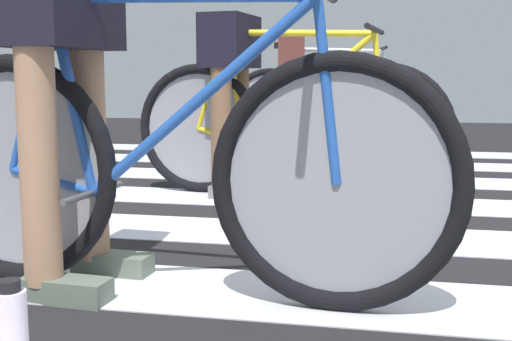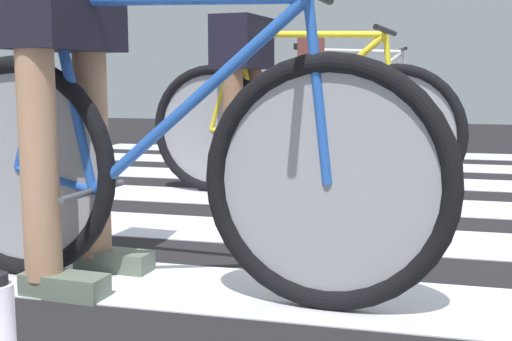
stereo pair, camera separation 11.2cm
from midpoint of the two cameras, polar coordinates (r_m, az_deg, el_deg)
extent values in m
cube|color=black|center=(2.72, 7.41, -5.98)|extent=(18.00, 14.00, 0.02)
cube|color=silver|center=(1.98, 8.84, -11.09)|extent=(5.20, 0.44, 0.00)
cube|color=silver|center=(2.71, 9.70, -5.80)|extent=(5.20, 0.44, 0.00)
cube|color=silver|center=(3.45, 7.62, -2.77)|extent=(5.20, 0.44, 0.00)
cube|color=silver|center=(4.20, 8.63, -0.84)|extent=(5.20, 0.44, 0.00)
cube|color=silver|center=(4.95, 10.48, 0.45)|extent=(5.20, 0.44, 0.00)
cube|color=silver|center=(5.69, 12.04, 1.39)|extent=(5.20, 0.44, 0.00)
torus|color=black|center=(2.23, -18.74, 0.18)|extent=(0.72, 0.11, 0.72)
torus|color=black|center=(1.80, 7.96, -1.25)|extent=(0.72, 0.11, 0.72)
cylinder|color=gray|center=(2.23, -18.74, 0.18)|extent=(0.61, 0.05, 0.61)
cylinder|color=gray|center=(1.80, 7.96, -1.25)|extent=(0.61, 0.05, 0.61)
cylinder|color=#2352AE|center=(1.90, -3.92, 5.95)|extent=(0.70, 0.09, 0.59)
cylinder|color=#2352AE|center=(2.08, -14.19, 6.19)|extent=(0.16, 0.05, 0.59)
cylinder|color=#2352AE|center=(2.15, -15.74, -0.78)|extent=(0.29, 0.05, 0.09)
cylinder|color=#2352AE|center=(2.16, -17.36, 6.93)|extent=(0.19, 0.04, 0.53)
cylinder|color=#2352AE|center=(1.79, 7.17, 6.74)|extent=(0.09, 0.04, 0.50)
cylinder|color=#4C4C51|center=(2.08, -12.53, -1.80)|extent=(0.05, 0.34, 0.02)
cylinder|color=#A87A5B|center=(2.22, -12.81, 4.30)|extent=(0.11, 0.11, 0.92)
cylinder|color=#A87A5B|center=(1.99, -17.03, 3.73)|extent=(0.11, 0.11, 0.92)
cube|color=black|center=(2.11, -15.17, 13.80)|extent=(0.25, 0.43, 0.28)
cube|color=#5E6B5C|center=(2.27, -10.91, -7.76)|extent=(0.27, 0.12, 0.07)
cube|color=#5E6B5C|center=(2.04, -14.86, -9.70)|extent=(0.27, 0.12, 0.07)
torus|color=black|center=(3.69, -3.05, 3.57)|extent=(0.72, 0.14, 0.72)
torus|color=black|center=(3.40, 12.86, 3.00)|extent=(0.72, 0.14, 0.72)
cylinder|color=gray|center=(3.69, -3.05, 3.57)|extent=(0.60, 0.08, 0.61)
cylinder|color=gray|center=(3.40, 12.86, 3.00)|extent=(0.60, 0.08, 0.61)
cylinder|color=yellow|center=(3.49, 5.49, 11.67)|extent=(0.80, 0.13, 0.05)
cylinder|color=yellow|center=(3.47, 6.38, 6.89)|extent=(0.70, 0.11, 0.59)
cylinder|color=yellow|center=(3.59, 0.15, 7.14)|extent=(0.16, 0.05, 0.59)
cylinder|color=yellow|center=(3.63, -1.03, 3.04)|extent=(0.29, 0.06, 0.09)
cylinder|color=yellow|center=(3.64, -1.92, 7.62)|extent=(0.19, 0.05, 0.53)
cylinder|color=yellow|center=(3.39, 12.49, 7.23)|extent=(0.09, 0.04, 0.50)
cube|color=black|center=(3.62, -0.75, 12.21)|extent=(0.25, 0.12, 0.05)
cylinder|color=black|center=(3.41, 12.12, 11.79)|extent=(0.09, 0.52, 0.03)
cylinder|color=#4C4C51|center=(3.59, 1.05, 2.49)|extent=(0.06, 0.34, 0.02)
cylinder|color=brown|center=(3.74, 0.49, 5.68)|extent=(0.11, 0.11, 0.88)
cylinder|color=brown|center=(3.48, -1.14, 5.49)|extent=(0.11, 0.11, 0.88)
cube|color=black|center=(3.61, -0.30, 11.00)|extent=(0.27, 0.43, 0.28)
cube|color=slate|center=(3.76, 1.48, -1.29)|extent=(0.27, 0.13, 0.07)
cube|color=slate|center=(3.50, -0.05, -1.99)|extent=(0.27, 0.13, 0.07)
torus|color=black|center=(5.77, 3.40, 5.20)|extent=(0.72, 0.15, 0.72)
torus|color=black|center=(5.80, 13.55, 5.00)|extent=(0.72, 0.15, 0.72)
cylinder|color=gray|center=(5.77, 3.40, 5.20)|extent=(0.60, 0.09, 0.61)
cylinder|color=gray|center=(5.80, 13.55, 5.00)|extent=(0.60, 0.09, 0.61)
cylinder|color=#BCBCC1|center=(5.76, 9.11, 10.18)|extent=(0.80, 0.14, 0.05)
cylinder|color=#BCBCC1|center=(5.76, 9.64, 7.28)|extent=(0.70, 0.13, 0.59)
cylinder|color=#BCBCC1|center=(5.75, 5.63, 7.46)|extent=(0.16, 0.05, 0.59)
cylinder|color=#BCBCC1|center=(5.76, 4.80, 4.88)|extent=(0.29, 0.07, 0.09)
cylinder|color=#BCBCC1|center=(5.76, 4.23, 7.77)|extent=(0.19, 0.05, 0.53)
cylinder|color=#BCBCC1|center=(5.79, 13.34, 7.48)|extent=(0.09, 0.04, 0.50)
cube|color=black|center=(5.76, 5.07, 10.65)|extent=(0.25, 0.12, 0.05)
cylinder|color=black|center=(5.79, 13.13, 10.16)|extent=(0.10, 0.52, 0.03)
cylinder|color=#4C4C51|center=(5.76, 6.19, 4.57)|extent=(0.07, 0.34, 0.02)
cylinder|color=#A87A5B|center=(5.90, 5.35, 6.54)|extent=(0.11, 0.11, 0.88)
cylinder|color=#A87A5B|center=(5.62, 5.28, 6.46)|extent=(0.11, 0.11, 0.88)
cube|color=#572A26|center=(5.76, 5.36, 9.90)|extent=(0.27, 0.44, 0.28)
cube|color=#4C1F2D|center=(5.92, 5.97, 2.11)|extent=(0.27, 0.13, 0.07)
cube|color=#4C1F2D|center=(5.65, 5.93, 1.82)|extent=(0.27, 0.13, 0.07)
cylinder|color=white|center=(1.52, -19.54, -13.29)|extent=(0.07, 0.07, 0.21)
camera|label=1|loc=(0.06, -75.71, 2.01)|focal=46.22mm
camera|label=2|loc=(0.06, 104.29, -2.01)|focal=46.22mm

